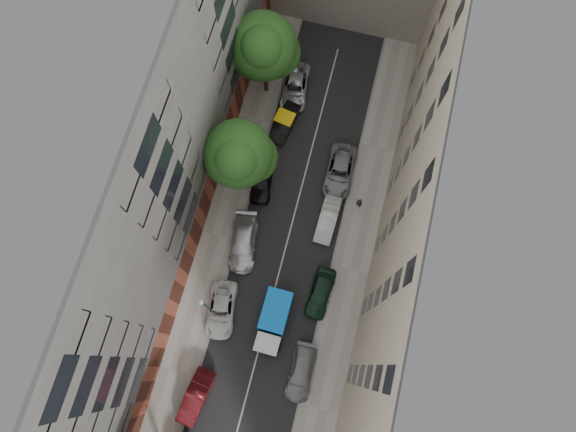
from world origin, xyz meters
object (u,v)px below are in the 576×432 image
(car_left_1, at_px, (196,397))
(lamp_post, at_px, (206,305))
(car_left_4, at_px, (262,180))
(car_right_4, at_px, (340,171))
(car_left_6, at_px, (295,87))
(car_right_3, at_px, (328,220))
(tree_mid, at_px, (239,157))
(tarp_truck, at_px, (273,321))
(car_left_2, at_px, (221,310))
(tree_far, at_px, (264,49))
(pedestrian, at_px, (359,203))
(car_left_3, at_px, (243,243))
(car_left_5, at_px, (285,123))
(car_right_2, at_px, (320,293))
(car_right_1, at_px, (301,373))

(car_left_1, bearing_deg, lamp_post, 104.56)
(car_left_4, xyz_separation_m, car_right_4, (6.13, 2.40, -0.03))
(car_left_4, height_order, car_right_4, car_left_4)
(car_left_6, distance_m, car_right_3, 12.52)
(car_right_4, bearing_deg, tree_mid, -160.14)
(tarp_truck, relative_size, car_left_1, 1.16)
(lamp_post, bearing_deg, car_left_2, 15.78)
(tarp_truck, distance_m, tree_mid, 12.73)
(tree_far, bearing_deg, tarp_truck, -73.46)
(tarp_truck, bearing_deg, pedestrian, 69.28)
(car_left_3, bearing_deg, pedestrian, 24.88)
(car_left_6, bearing_deg, lamp_post, -100.07)
(tree_far, bearing_deg, car_left_4, -77.56)
(tree_far, relative_size, lamp_post, 1.63)
(car_left_5, xyz_separation_m, car_left_6, (0.00, 3.60, 0.02))
(car_right_2, xyz_separation_m, car_right_3, (-0.80, 6.00, -0.05))
(tarp_truck, xyz_separation_m, lamp_post, (-4.91, -0.36, 2.54))
(car_left_3, xyz_separation_m, car_right_2, (6.97, -2.40, -0.01))
(car_right_4, relative_size, lamp_post, 0.86)
(car_left_5, bearing_deg, car_left_1, -82.14)
(tarp_truck, relative_size, tree_mid, 0.55)
(car_right_2, relative_size, tree_far, 0.45)
(car_right_4, height_order, tree_mid, tree_mid)
(car_left_5, distance_m, tree_far, 6.91)
(tree_mid, height_order, lamp_post, tree_mid)
(car_left_4, bearing_deg, car_right_4, 14.48)
(tarp_truck, bearing_deg, car_right_4, 81.69)
(car_left_1, bearing_deg, pedestrian, 72.60)
(car_left_4, bearing_deg, tree_mid, -165.81)
(car_left_2, bearing_deg, car_left_3, 79.05)
(pedestrian, bearing_deg, tree_mid, 19.42)
(car_right_2, height_order, pedestrian, pedestrian)
(car_left_1, distance_m, pedestrian, 19.80)
(tree_far, height_order, lamp_post, tree_far)
(car_right_3, xyz_separation_m, tree_mid, (-7.45, 1.49, 5.43))
(lamp_post, bearing_deg, car_left_4, 85.10)
(car_left_3, height_order, car_right_3, car_left_3)
(tarp_truck, bearing_deg, tree_mid, 117.48)
(car_left_5, relative_size, tree_mid, 0.46)
(car_left_5, bearing_deg, tarp_truck, -68.64)
(car_left_6, distance_m, car_right_1, 24.26)
(tarp_truck, relative_size, car_left_3, 0.96)
(car_left_4, bearing_deg, car_left_6, 79.80)
(car_left_5, distance_m, car_left_6, 3.60)
(car_left_5, distance_m, car_right_4, 6.45)
(car_right_1, bearing_deg, car_left_4, 114.66)
(pedestrian, bearing_deg, car_left_6, -33.30)
(car_right_2, bearing_deg, lamp_post, -153.14)
(car_right_4, height_order, tree_far, tree_far)
(car_right_3, bearing_deg, car_left_1, -110.19)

